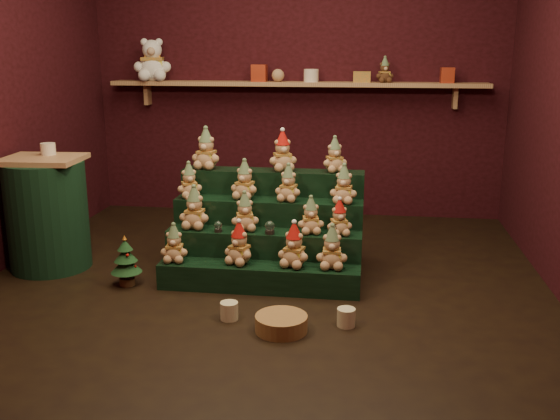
# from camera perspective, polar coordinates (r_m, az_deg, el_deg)

# --- Properties ---
(ground) EXTENTS (4.00, 4.00, 0.00)m
(ground) POSITION_cam_1_polar(r_m,az_deg,el_deg) (4.51, -1.48, -6.59)
(ground) COLOR black
(ground) RESTS_ON ground
(back_wall) EXTENTS (4.00, 0.10, 2.80)m
(back_wall) POSITION_cam_1_polar(r_m,az_deg,el_deg) (6.24, 1.62, 12.45)
(back_wall) COLOR black
(back_wall) RESTS_ON ground
(front_wall) EXTENTS (4.00, 0.10, 2.80)m
(front_wall) POSITION_cam_1_polar(r_m,az_deg,el_deg) (2.22, -10.55, 8.49)
(front_wall) COLOR black
(front_wall) RESTS_ON ground
(back_shelf) EXTENTS (3.60, 0.26, 0.24)m
(back_shelf) POSITION_cam_1_polar(r_m,az_deg,el_deg) (6.07, 1.42, 11.40)
(back_shelf) COLOR tan
(back_shelf) RESTS_ON ground
(riser_tier_front) EXTENTS (1.40, 0.22, 0.18)m
(riser_tier_front) POSITION_cam_1_polar(r_m,az_deg,el_deg) (4.34, -1.95, -6.19)
(riser_tier_front) COLOR black
(riser_tier_front) RESTS_ON ground
(riser_tier_midfront) EXTENTS (1.40, 0.22, 0.36)m
(riser_tier_midfront) POSITION_cam_1_polar(r_m,az_deg,el_deg) (4.51, -1.48, -4.14)
(riser_tier_midfront) COLOR black
(riser_tier_midfront) RESTS_ON ground
(riser_tier_midback) EXTENTS (1.40, 0.22, 0.54)m
(riser_tier_midback) POSITION_cam_1_polar(r_m,az_deg,el_deg) (4.69, -1.04, -2.25)
(riser_tier_midback) COLOR black
(riser_tier_midback) RESTS_ON ground
(riser_tier_back) EXTENTS (1.40, 0.22, 0.72)m
(riser_tier_back) POSITION_cam_1_polar(r_m,az_deg,el_deg) (4.88, -0.64, -0.50)
(riser_tier_back) COLOR black
(riser_tier_back) RESTS_ON ground
(teddy_0) EXTENTS (0.21, 0.19, 0.27)m
(teddy_0) POSITION_cam_1_polar(r_m,az_deg,el_deg) (4.41, -9.65, -3.00)
(teddy_0) COLOR tan
(teddy_0) RESTS_ON riser_tier_front
(teddy_1) EXTENTS (0.27, 0.25, 0.29)m
(teddy_1) POSITION_cam_1_polar(r_m,az_deg,el_deg) (4.30, -3.75, -3.06)
(teddy_1) COLOR tan
(teddy_1) RESTS_ON riser_tier_front
(teddy_2) EXTENTS (0.26, 0.24, 0.30)m
(teddy_2) POSITION_cam_1_polar(r_m,az_deg,el_deg) (4.24, 1.29, -3.24)
(teddy_2) COLOR tan
(teddy_2) RESTS_ON riser_tier_front
(teddy_3) EXTENTS (0.22, 0.20, 0.30)m
(teddy_3) POSITION_cam_1_polar(r_m,az_deg,el_deg) (4.22, 4.78, -3.40)
(teddy_3) COLOR tan
(teddy_3) RESTS_ON riser_tier_front
(teddy_4) EXTENTS (0.23, 0.21, 0.31)m
(teddy_4) POSITION_cam_1_polar(r_m,az_deg,el_deg) (4.54, -7.83, 0.22)
(teddy_4) COLOR tan
(teddy_4) RESTS_ON riser_tier_midfront
(teddy_5) EXTENTS (0.24, 0.23, 0.28)m
(teddy_5) POSITION_cam_1_polar(r_m,az_deg,el_deg) (4.46, -3.24, -0.14)
(teddy_5) COLOR tan
(teddy_5) RESTS_ON riser_tier_midfront
(teddy_6) EXTENTS (0.21, 0.20, 0.26)m
(teddy_6) POSITION_cam_1_polar(r_m,az_deg,el_deg) (4.39, 2.83, -0.49)
(teddy_6) COLOR tan
(teddy_6) RESTS_ON riser_tier_midfront
(teddy_7) EXTENTS (0.22, 0.21, 0.25)m
(teddy_7) POSITION_cam_1_polar(r_m,az_deg,el_deg) (4.36, 5.44, -0.71)
(teddy_7) COLOR tan
(teddy_7) RESTS_ON riser_tier_midfront
(teddy_8) EXTENTS (0.24, 0.23, 0.26)m
(teddy_8) POSITION_cam_1_polar(r_m,az_deg,el_deg) (4.72, -8.32, 2.71)
(teddy_8) COLOR tan
(teddy_8) RESTS_ON riser_tier_midback
(teddy_9) EXTENTS (0.24, 0.23, 0.29)m
(teddy_9) POSITION_cam_1_polar(r_m,az_deg,el_deg) (4.63, -3.25, 2.78)
(teddy_9) COLOR tan
(teddy_9) RESTS_ON riser_tier_midback
(teddy_10) EXTENTS (0.22, 0.21, 0.27)m
(teddy_10) POSITION_cam_1_polar(r_m,az_deg,el_deg) (4.56, 0.78, 2.49)
(teddy_10) COLOR tan
(teddy_10) RESTS_ON riser_tier_midback
(teddy_11) EXTENTS (0.21, 0.20, 0.28)m
(teddy_11) POSITION_cam_1_polar(r_m,az_deg,el_deg) (4.52, 5.86, 2.36)
(teddy_11) COLOR tan
(teddy_11) RESTS_ON riser_tier_midback
(teddy_12) EXTENTS (0.25, 0.23, 0.31)m
(teddy_12) POSITION_cam_1_polar(r_m,az_deg,el_deg) (4.88, -6.76, 5.60)
(teddy_12) COLOR tan
(teddy_12) RESTS_ON riser_tier_back
(teddy_13) EXTENTS (0.27, 0.26, 0.30)m
(teddy_13) POSITION_cam_1_polar(r_m,az_deg,el_deg) (4.76, 0.23, 5.40)
(teddy_13) COLOR tan
(teddy_13) RESTS_ON riser_tier_back
(teddy_14) EXTENTS (0.24, 0.23, 0.26)m
(teddy_14) POSITION_cam_1_polar(r_m,az_deg,el_deg) (4.74, 5.01, 5.06)
(teddy_14) COLOR tan
(teddy_14) RESTS_ON riser_tier_back
(snow_globe_a) EXTENTS (0.06, 0.06, 0.08)m
(snow_globe_a) POSITION_cam_1_polar(r_m,az_deg,el_deg) (4.46, -5.67, -1.51)
(snow_globe_a) COLOR black
(snow_globe_a) RESTS_ON riser_tier_midfront
(snow_globe_b) EXTENTS (0.07, 0.07, 0.09)m
(snow_globe_b) POSITION_cam_1_polar(r_m,az_deg,el_deg) (4.38, -0.94, -1.60)
(snow_globe_b) COLOR black
(snow_globe_b) RESTS_ON riser_tier_midfront
(snow_globe_c) EXTENTS (0.07, 0.07, 0.09)m
(snow_globe_c) POSITION_cam_1_polar(r_m,az_deg,el_deg) (4.34, 4.85, -1.85)
(snow_globe_c) COLOR black
(snow_globe_c) RESTS_ON riser_tier_midfront
(side_table) EXTENTS (0.59, 0.59, 0.85)m
(side_table) POSITION_cam_1_polar(r_m,az_deg,el_deg) (5.00, -20.50, -0.32)
(side_table) COLOR tan
(side_table) RESTS_ON ground
(table_ornament) EXTENTS (0.11, 0.11, 0.09)m
(table_ornament) POSITION_cam_1_polar(r_m,az_deg,el_deg) (5.00, -20.44, 5.26)
(table_ornament) COLOR beige
(table_ornament) RESTS_ON side_table
(mini_christmas_tree) EXTENTS (0.22, 0.22, 0.37)m
(mini_christmas_tree) POSITION_cam_1_polar(r_m,az_deg,el_deg) (4.52, -13.91, -4.55)
(mini_christmas_tree) COLOR #4C321B
(mini_christmas_tree) RESTS_ON ground
(mug_left) EXTENTS (0.11, 0.11, 0.11)m
(mug_left) POSITION_cam_1_polar(r_m,az_deg,el_deg) (3.91, -4.67, -9.17)
(mug_left) COLOR beige
(mug_left) RESTS_ON ground
(mug_right) EXTENTS (0.11, 0.11, 0.11)m
(mug_right) POSITION_cam_1_polar(r_m,az_deg,el_deg) (3.83, 6.07, -9.73)
(mug_right) COLOR beige
(mug_right) RESTS_ON ground
(wicker_basket) EXTENTS (0.32, 0.32, 0.10)m
(wicker_basket) POSITION_cam_1_polar(r_m,az_deg,el_deg) (3.75, 0.12, -10.32)
(wicker_basket) COLOR #996C3D
(wicker_basket) RESTS_ON ground
(white_bear) EXTENTS (0.42, 0.40, 0.51)m
(white_bear) POSITION_cam_1_polar(r_m,az_deg,el_deg) (6.35, -11.61, 13.77)
(white_bear) COLOR white
(white_bear) RESTS_ON back_shelf
(brown_bear) EXTENTS (0.19, 0.18, 0.23)m
(brown_bear) POSITION_cam_1_polar(r_m,az_deg,el_deg) (5.99, 9.55, 12.51)
(brown_bear) COLOR #4D2919
(brown_bear) RESTS_ON back_shelf
(gift_tin_red_a) EXTENTS (0.14, 0.14, 0.16)m
(gift_tin_red_a) POSITION_cam_1_polar(r_m,az_deg,el_deg) (6.09, -1.90, 12.40)
(gift_tin_red_a) COLOR #A73219
(gift_tin_red_a) RESTS_ON back_shelf
(gift_tin_cream) EXTENTS (0.14, 0.14, 0.12)m
(gift_tin_cream) POSITION_cam_1_polar(r_m,az_deg,el_deg) (6.03, 2.87, 12.18)
(gift_tin_cream) COLOR beige
(gift_tin_cream) RESTS_ON back_shelf
(gift_tin_red_b) EXTENTS (0.12, 0.12, 0.14)m
(gift_tin_red_b) POSITION_cam_1_polar(r_m,az_deg,el_deg) (6.04, 15.04, 11.82)
(gift_tin_red_b) COLOR #A73219
(gift_tin_red_b) RESTS_ON back_shelf
(shelf_plush_ball) EXTENTS (0.12, 0.12, 0.12)m
(shelf_plush_ball) POSITION_cam_1_polar(r_m,az_deg,el_deg) (6.07, -0.19, 12.21)
(shelf_plush_ball) COLOR tan
(shelf_plush_ball) RESTS_ON back_shelf
(scarf_gift_box) EXTENTS (0.16, 0.10, 0.10)m
(scarf_gift_box) POSITION_cam_1_polar(r_m,az_deg,el_deg) (6.00, 7.50, 11.97)
(scarf_gift_box) COLOR orange
(scarf_gift_box) RESTS_ON back_shelf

